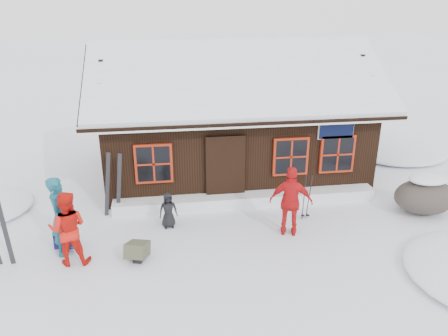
{
  "coord_description": "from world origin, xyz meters",
  "views": [
    {
      "loc": [
        -0.81,
        -8.93,
        5.66
      ],
      "look_at": [
        0.79,
        1.95,
        1.3
      ],
      "focal_mm": 35.0,
      "sensor_mm": 36.0,
      "label": 1
    }
  ],
  "objects_px": {
    "backpack_olive": "(138,253)",
    "skier_crouched": "(168,210)",
    "skier_teal": "(61,216)",
    "boulder": "(425,195)",
    "skier_orange_left": "(68,228)",
    "backpack_blue": "(65,242)",
    "skier_orange_right": "(291,202)",
    "ski_poles": "(307,198)"
  },
  "relations": [
    {
      "from": "backpack_olive",
      "to": "skier_crouched",
      "type": "bearing_deg",
      "value": 77.66
    },
    {
      "from": "skier_teal",
      "to": "boulder",
      "type": "distance_m",
      "value": 9.54
    },
    {
      "from": "skier_orange_left",
      "to": "backpack_olive",
      "type": "relative_size",
      "value": 2.89
    },
    {
      "from": "skier_crouched",
      "to": "boulder",
      "type": "bearing_deg",
      "value": -7.08
    },
    {
      "from": "skier_orange_left",
      "to": "backpack_blue",
      "type": "distance_m",
      "value": 1.0
    },
    {
      "from": "skier_orange_right",
      "to": "skier_crouched",
      "type": "distance_m",
      "value": 3.16
    },
    {
      "from": "backpack_blue",
      "to": "skier_teal",
      "type": "bearing_deg",
      "value": -83.51
    },
    {
      "from": "skier_orange_left",
      "to": "ski_poles",
      "type": "xyz_separation_m",
      "value": [
        5.91,
        1.27,
        -0.26
      ]
    },
    {
      "from": "skier_crouched",
      "to": "skier_orange_left",
      "type": "bearing_deg",
      "value": -154.69
    },
    {
      "from": "backpack_olive",
      "to": "backpack_blue",
      "type": "bearing_deg",
      "value": 173.2
    },
    {
      "from": "ski_poles",
      "to": "backpack_olive",
      "type": "xyz_separation_m",
      "value": [
        -4.45,
        -1.35,
        -0.45
      ]
    },
    {
      "from": "skier_orange_left",
      "to": "backpack_olive",
      "type": "distance_m",
      "value": 1.63
    },
    {
      "from": "skier_orange_left",
      "to": "skier_crouched",
      "type": "distance_m",
      "value": 2.62
    },
    {
      "from": "skier_teal",
      "to": "ski_poles",
      "type": "height_order",
      "value": "skier_teal"
    },
    {
      "from": "skier_orange_left",
      "to": "skier_orange_right",
      "type": "height_order",
      "value": "skier_orange_right"
    },
    {
      "from": "boulder",
      "to": "ski_poles",
      "type": "height_order",
      "value": "ski_poles"
    },
    {
      "from": "skier_orange_left",
      "to": "boulder",
      "type": "bearing_deg",
      "value": -171.86
    },
    {
      "from": "skier_orange_right",
      "to": "skier_crouched",
      "type": "xyz_separation_m",
      "value": [
        -3.02,
        0.82,
        -0.43
      ]
    },
    {
      "from": "skier_orange_left",
      "to": "backpack_blue",
      "type": "height_order",
      "value": "skier_orange_left"
    },
    {
      "from": "boulder",
      "to": "backpack_olive",
      "type": "bearing_deg",
      "value": -171.15
    },
    {
      "from": "skier_teal",
      "to": "skier_orange_left",
      "type": "relative_size",
      "value": 1.1
    },
    {
      "from": "skier_orange_left",
      "to": "backpack_olive",
      "type": "height_order",
      "value": "skier_orange_left"
    },
    {
      "from": "skier_orange_right",
      "to": "ski_poles",
      "type": "distance_m",
      "value": 1.06
    },
    {
      "from": "skier_teal",
      "to": "ski_poles",
      "type": "bearing_deg",
      "value": -72.22
    },
    {
      "from": "skier_crouched",
      "to": "backpack_olive",
      "type": "xyz_separation_m",
      "value": [
        -0.75,
        -1.41,
        -0.32
      ]
    },
    {
      "from": "skier_teal",
      "to": "skier_crouched",
      "type": "distance_m",
      "value": 2.64
    },
    {
      "from": "skier_teal",
      "to": "skier_crouched",
      "type": "bearing_deg",
      "value": -60.15
    },
    {
      "from": "skier_orange_right",
      "to": "skier_orange_left",
      "type": "bearing_deg",
      "value": 23.36
    },
    {
      "from": "skier_crouched",
      "to": "backpack_olive",
      "type": "height_order",
      "value": "skier_crouched"
    },
    {
      "from": "skier_orange_left",
      "to": "ski_poles",
      "type": "distance_m",
      "value": 6.05
    },
    {
      "from": "boulder",
      "to": "ski_poles",
      "type": "bearing_deg",
      "value": 177.82
    },
    {
      "from": "backpack_blue",
      "to": "backpack_olive",
      "type": "height_order",
      "value": "backpack_olive"
    },
    {
      "from": "skier_orange_left",
      "to": "ski_poles",
      "type": "bearing_deg",
      "value": -166.75
    },
    {
      "from": "skier_crouched",
      "to": "skier_teal",
      "type": "bearing_deg",
      "value": -165.98
    },
    {
      "from": "skier_teal",
      "to": "skier_orange_right",
      "type": "height_order",
      "value": "skier_teal"
    },
    {
      "from": "skier_teal",
      "to": "boulder",
      "type": "bearing_deg",
      "value": -75.64
    },
    {
      "from": "ski_poles",
      "to": "boulder",
      "type": "bearing_deg",
      "value": -2.18
    },
    {
      "from": "boulder",
      "to": "backpack_olive",
      "type": "relative_size",
      "value": 2.83
    },
    {
      "from": "skier_orange_right",
      "to": "backpack_blue",
      "type": "bearing_deg",
      "value": 16.34
    },
    {
      "from": "skier_orange_left",
      "to": "skier_orange_right",
      "type": "distance_m",
      "value": 5.27
    },
    {
      "from": "skier_orange_right",
      "to": "boulder",
      "type": "relative_size",
      "value": 1.07
    },
    {
      "from": "boulder",
      "to": "skier_teal",
      "type": "bearing_deg",
      "value": -175.91
    }
  ]
}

